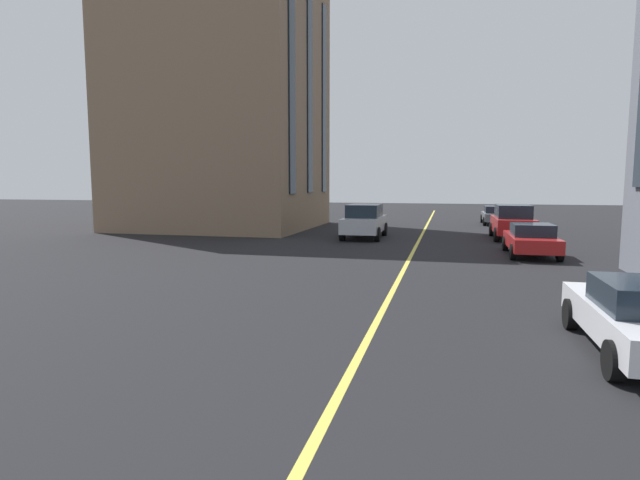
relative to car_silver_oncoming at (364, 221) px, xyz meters
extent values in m
cube|color=#D8C64C|center=(-10.20, -3.04, -0.96)|extent=(80.00, 0.16, 0.01)
cube|color=#B7BABF|center=(0.00, 0.00, -0.19)|extent=(4.70, 1.95, 0.80)
cube|color=#19232D|center=(0.00, 0.00, 0.56)|extent=(2.59, 1.72, 0.70)
cylinder|color=black|center=(-1.55, -0.94, -0.59)|extent=(0.76, 0.27, 0.76)
cylinder|color=black|center=(-1.55, 0.94, -0.59)|extent=(0.76, 0.27, 0.76)
cylinder|color=black|center=(1.55, -0.94, -0.59)|extent=(0.76, 0.27, 0.76)
cylinder|color=black|center=(1.55, 0.94, -0.59)|extent=(0.76, 0.27, 0.76)
cube|color=#B21E1E|center=(-5.11, -7.94, -0.37)|extent=(4.40, 1.80, 0.55)
cube|color=#19232D|center=(-5.33, -7.94, 0.15)|extent=(1.85, 1.58, 0.50)
cylinder|color=black|center=(-3.66, -7.07, -0.65)|extent=(0.64, 0.22, 0.64)
cylinder|color=black|center=(-3.66, -8.80, -0.65)|extent=(0.64, 0.22, 0.64)
cylinder|color=black|center=(-6.57, -7.07, -0.65)|extent=(0.64, 0.22, 0.64)
cylinder|color=black|center=(-6.57, -8.80, -0.65)|extent=(0.64, 0.22, 0.64)
cylinder|color=black|center=(-16.50, -7.07, -0.65)|extent=(0.64, 0.22, 0.64)
cylinder|color=black|center=(-19.40, -7.07, -0.65)|extent=(0.64, 0.22, 0.64)
cube|color=#B21E1E|center=(1.40, -7.94, -0.19)|extent=(4.70, 1.95, 0.80)
cube|color=#19232D|center=(1.40, -7.94, 0.56)|extent=(2.59, 1.72, 0.70)
cylinder|color=black|center=(2.96, -7.00, -0.59)|extent=(0.76, 0.27, 0.76)
cylinder|color=black|center=(2.96, -8.87, -0.59)|extent=(0.76, 0.27, 0.76)
cylinder|color=black|center=(-0.15, -7.00, -0.59)|extent=(0.76, 0.27, 0.76)
cylinder|color=black|center=(-0.15, -8.87, -0.59)|extent=(0.76, 0.27, 0.76)
cube|color=slate|center=(11.62, -7.94, -0.37)|extent=(4.40, 1.80, 0.55)
cube|color=#19232D|center=(11.40, -7.94, 0.15)|extent=(1.85, 1.58, 0.50)
cylinder|color=black|center=(13.07, -7.07, -0.65)|extent=(0.64, 0.22, 0.64)
cylinder|color=black|center=(13.07, -8.80, -0.65)|extent=(0.64, 0.22, 0.64)
cylinder|color=black|center=(10.17, -7.07, -0.65)|extent=(0.64, 0.22, 0.64)
cylinder|color=black|center=(10.17, -8.80, -0.65)|extent=(0.64, 0.22, 0.64)
cube|color=#846B51|center=(4.64, 10.55, 7.68)|extent=(11.74, 12.17, 17.31)
cube|color=#19232D|center=(0.73, 4.41, 8.03)|extent=(1.10, 0.10, 13.15)
cube|color=#19232D|center=(4.64, 4.41, 8.03)|extent=(1.10, 0.10, 13.15)
cube|color=#19232D|center=(8.55, 4.41, 8.03)|extent=(1.10, 0.10, 13.15)
camera|label=1|loc=(-27.89, -4.51, 2.10)|focal=28.45mm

